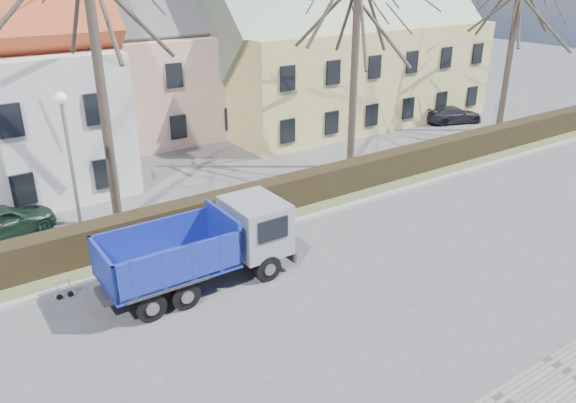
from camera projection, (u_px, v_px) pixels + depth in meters
ground at (277, 307)px, 16.97m from camera, size 120.00×120.00×0.00m
curb_far at (208, 247)px, 20.44m from camera, size 80.00×0.30×0.12m
grass_strip at (189, 231)px, 21.66m from camera, size 80.00×3.00×0.10m
hedge at (191, 219)px, 21.27m from camera, size 60.00×0.90×1.30m
building_pink at (146, 66)px, 32.65m from camera, size 10.80×8.80×8.00m
building_yellow at (339, 51)px, 36.49m from camera, size 18.80×10.80×8.50m
tree_1 at (98, 63)px, 19.90m from camera, size 9.20×9.20×12.65m
tree_2 at (355, 57)px, 26.43m from camera, size 8.00×8.00×11.00m
tree_3 at (512, 43)px, 32.75m from camera, size 7.60×7.60×10.45m
dump_truck at (192, 252)px, 17.53m from camera, size 6.35×2.37×2.54m
streetlight at (73, 174)px, 19.19m from camera, size 0.46×0.46×5.84m
cart_frame at (56, 290)px, 17.19m from camera, size 0.79×0.49×0.69m
parked_car_a at (3, 221)px, 21.07m from camera, size 3.96×2.22×1.27m
parked_car_b at (454, 115)px, 36.16m from camera, size 3.99×2.63×1.07m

